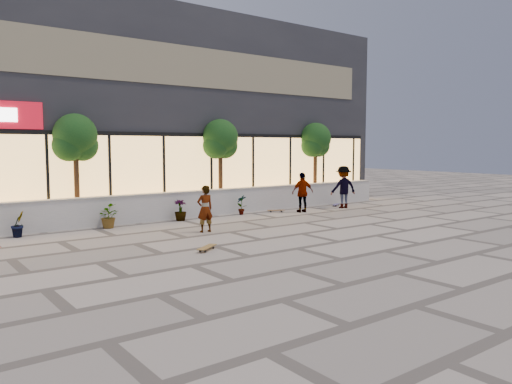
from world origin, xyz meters
TOP-DOWN VIEW (x-y plane):
  - ground at (0.00, 0.00)m, footprint 80.00×80.00m
  - planter_wall at (0.00, 7.00)m, footprint 22.00×0.42m
  - retail_building at (-0.00, 12.49)m, footprint 24.00×9.17m
  - shrub_b at (-5.70, 6.45)m, footprint 0.57×0.57m
  - shrub_c at (-2.90, 6.45)m, footprint 0.68×0.77m
  - shrub_d at (-0.10, 6.45)m, footprint 0.64×0.64m
  - shrub_e at (2.70, 6.45)m, footprint 0.46×0.35m
  - tree_midwest at (-3.50, 7.70)m, footprint 1.60×1.50m
  - tree_mideast at (2.50, 7.70)m, footprint 1.60×1.50m
  - tree_east at (8.00, 7.70)m, footprint 1.60×1.50m
  - skater_center at (-0.65, 3.77)m, footprint 0.57×0.39m
  - skater_right_near at (5.17, 5.48)m, footprint 1.06×0.64m
  - skater_right_far at (7.63, 5.47)m, footprint 1.37×1.02m
  - skateboard_center at (-2.10, 1.28)m, footprint 0.82×0.65m
  - skateboard_right_near at (4.31, 6.20)m, footprint 0.74×0.54m
  - skateboard_right_far at (7.92, 6.20)m, footprint 0.71×0.50m

SIDE VIEW (x-z plane):
  - ground at x=0.00m, z-range 0.00..0.00m
  - skateboard_right_far at x=7.92m, z-range 0.03..0.11m
  - skateboard_right_near at x=4.31m, z-range 0.03..0.12m
  - skateboard_center at x=-2.10m, z-range 0.03..0.14m
  - shrub_b at x=-5.70m, z-range 0.00..0.81m
  - shrub_c at x=-2.90m, z-range 0.00..0.81m
  - shrub_d at x=-0.10m, z-range 0.00..0.81m
  - shrub_e at x=2.70m, z-range 0.00..0.81m
  - planter_wall at x=0.00m, z-range 0.00..1.04m
  - skater_center at x=-0.65m, z-range 0.00..1.52m
  - skater_right_near at x=5.17m, z-range 0.00..1.69m
  - skater_right_far at x=7.63m, z-range 0.00..1.89m
  - tree_midwest at x=-3.50m, z-range 1.03..4.94m
  - tree_mideast at x=2.50m, z-range 1.03..4.94m
  - tree_east at x=8.00m, z-range 1.03..4.94m
  - retail_building at x=0.00m, z-range 0.00..8.50m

